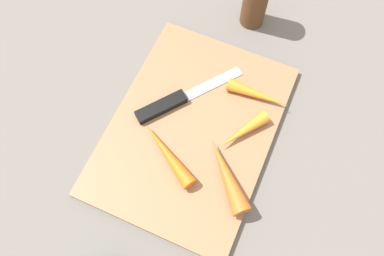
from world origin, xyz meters
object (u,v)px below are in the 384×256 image
cutting_board (192,129)px  knife (168,104)px  carrot_long (226,175)px  carrot_longest (167,154)px  carrot_short (258,95)px  carrot_shortest (243,131)px

cutting_board → knife: (-0.02, -0.05, 0.01)m
carrot_long → carrot_longest: carrot_long is taller
carrot_long → carrot_short: bearing=-43.0°
knife → carrot_short: bearing=-23.6°
knife → carrot_long: bearing=-82.6°
knife → carrot_long: 0.16m
carrot_shortest → carrot_longest: size_ratio=0.75×
cutting_board → carrot_shortest: bearing=106.3°
carrot_short → carrot_shortest: bearing=-89.9°
knife → carrot_shortest: (-0.00, 0.13, 0.01)m
carrot_short → knife: bearing=-151.9°
carrot_longest → carrot_shortest: bearing=-108.3°
carrot_short → carrot_long: bearing=-89.6°
carrot_long → carrot_shortest: bearing=-42.7°
cutting_board → carrot_long: carrot_long is taller
cutting_board → carrot_short: 0.13m
carrot_shortest → carrot_short: size_ratio=0.88×
knife → carrot_short: carrot_short is taller
carrot_longest → carrot_short: bearing=-90.7°
knife → carrot_short: 0.15m
carrot_short → carrot_longest: bearing=-122.0°
carrot_shortest → knife: bearing=-58.2°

